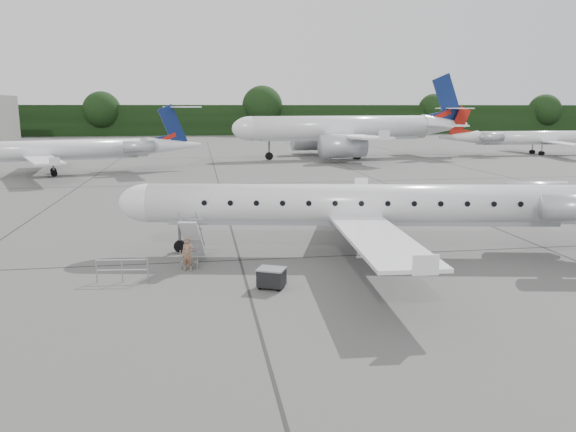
{
  "coord_description": "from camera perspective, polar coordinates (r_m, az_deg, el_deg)",
  "views": [
    {
      "loc": [
        -8.78,
        -24.16,
        7.53
      ],
      "look_at": [
        -4.58,
        2.29,
        2.3
      ],
      "focal_mm": 35.0,
      "sensor_mm": 36.0,
      "label": 1
    }
  ],
  "objects": [
    {
      "name": "ground",
      "position": [
        26.78,
        10.55,
        -5.47
      ],
      "size": [
        320.0,
        320.0,
        0.0
      ],
      "primitive_type": "plane",
      "color": "#585855",
      "rests_on": "ground"
    },
    {
      "name": "treeline",
      "position": [
        154.45,
        -5.85,
        9.68
      ],
      "size": [
        260.0,
        4.0,
        8.0
      ],
      "primitive_type": "cube",
      "color": "black",
      "rests_on": "ground"
    },
    {
      "name": "main_regional_jet",
      "position": [
        28.94,
        7.6,
        3.19
      ],
      "size": [
        31.46,
        25.11,
        7.24
      ],
      "primitive_type": null,
      "rotation": [
        0.0,
        0.0,
        -0.18
      ],
      "color": "silver",
      "rests_on": "ground"
    },
    {
      "name": "airstair",
      "position": [
        27.65,
        -9.69,
        -2.49
      ],
      "size": [
        1.22,
        2.26,
        2.27
      ],
      "primitive_type": null,
      "rotation": [
        0.0,
        0.0,
        -0.18
      ],
      "color": "silver",
      "rests_on": "ground"
    },
    {
      "name": "passenger",
      "position": [
        26.57,
        -10.16,
        -3.83
      ],
      "size": [
        0.65,
        0.52,
        1.57
      ],
      "primitive_type": "imported",
      "rotation": [
        0.0,
        0.0,
        -0.28
      ],
      "color": "brown",
      "rests_on": "ground"
    },
    {
      "name": "safety_railing",
      "position": [
        25.55,
        -16.49,
        -5.39
      ],
      "size": [
        2.2,
        0.31,
        1.0
      ],
      "primitive_type": null,
      "rotation": [
        0.0,
        0.0,
        -0.1
      ],
      "color": "gray",
      "rests_on": "ground"
    },
    {
      "name": "baggage_cart",
      "position": [
        23.73,
        -1.68,
        -6.28
      ],
      "size": [
        1.34,
        1.24,
        0.93
      ],
      "primitive_type": null,
      "rotation": [
        0.0,
        0.0,
        -0.44
      ],
      "color": "black",
      "rests_on": "ground"
    },
    {
      "name": "bg_narrowbody",
      "position": [
        84.12,
        5.38,
        10.09
      ],
      "size": [
        37.06,
        28.51,
        12.4
      ],
      "primitive_type": null,
      "rotation": [
        0.0,
        0.0,
        0.11
      ],
      "color": "silver",
      "rests_on": "ground"
    },
    {
      "name": "bg_regional_left",
      "position": [
        68.02,
        -23.83,
        7.02
      ],
      "size": [
        33.81,
        27.9,
        7.72
      ],
      "primitive_type": null,
      "rotation": [
        0.0,
        0.0,
        0.25
      ],
      "color": "silver",
      "rests_on": "ground"
    },
    {
      "name": "bg_regional_right",
      "position": [
        98.82,
        24.63,
        7.86
      ],
      "size": [
        29.3,
        21.59,
        7.5
      ],
      "primitive_type": null,
      "rotation": [
        0.0,
        0.0,
        3.11
      ],
      "color": "silver",
      "rests_on": "ground"
    }
  ]
}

